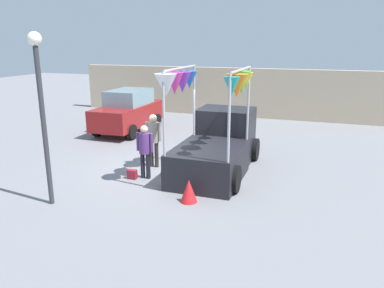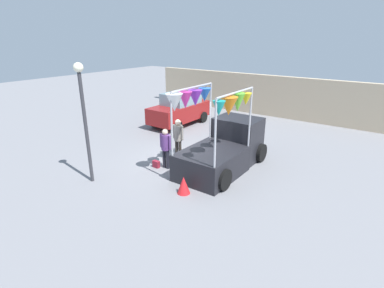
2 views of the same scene
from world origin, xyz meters
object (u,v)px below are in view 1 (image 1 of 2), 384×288
Objects in this scene: parked_car at (128,111)px; street_lamp at (41,97)px; person_customer at (145,147)px; vendor_truck at (217,141)px; person_vendor at (153,135)px; handbag at (132,174)px; folded_kite_bundle_crimson at (189,191)px.

parked_car is 8.09m from street_lamp.
vendor_truck is at bearing 38.82° from person_customer.
person_vendor is at bearing -52.66° from parked_car.
handbag is at bearing -96.83° from person_vendor.
vendor_truck is 2.84m from handbag.
vendor_truck reaches higher than handbag.
vendor_truck is 2.58× the size of person_customer.
street_lamp is at bearing -129.84° from vendor_truck.
person_vendor reaches higher than handbag.
vendor_truck reaches higher than parked_car.
handbag is (-0.15, -1.24, -0.91)m from person_vendor.
parked_car is 6.67× the size of folded_kite_bundle_crimson.
vendor_truck is at bearing 37.48° from handbag.
street_lamp is at bearing -109.58° from person_vendor.
parked_car is at bearing 104.26° from street_lamp.
handbag is (3.03, -5.41, -0.80)m from parked_car.
person_customer is 2.71× the size of folded_kite_bundle_crimson.
handbag is at bearing -150.26° from person_customer.
vendor_truck is 5.36m from street_lamp.
vendor_truck is at bearing 50.16° from street_lamp.
parked_car is (-5.19, 3.76, -0.01)m from vendor_truck.
person_customer is 5.80× the size of handbag.
folded_kite_bundle_crimson is (5.19, -6.42, -0.64)m from parked_car.
parked_car is at bearing 128.94° from folded_kite_bundle_crimson.
street_lamp reaches higher than vendor_truck.
person_customer is 0.94× the size of person_vendor.
person_vendor is (-2.01, -0.41, 0.10)m from vendor_truck.
folded_kite_bundle_crimson is at bearing 20.71° from street_lamp.
parked_car is 2.31× the size of person_vendor.
parked_car is at bearing 122.98° from person_customer.
folded_kite_bundle_crimson is at bearing -90.01° from vendor_truck.
handbag is 2.39m from folded_kite_bundle_crimson.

